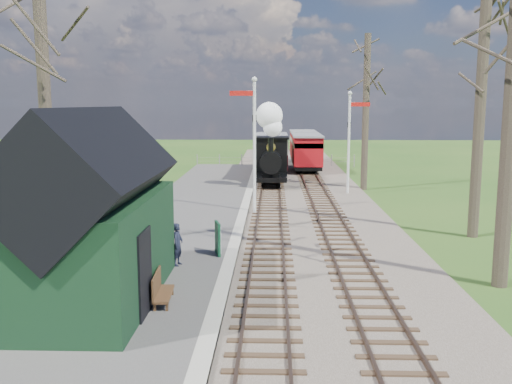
# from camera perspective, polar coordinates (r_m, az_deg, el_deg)

# --- Properties ---
(distant_hills) EXTENTS (114.40, 48.00, 22.02)m
(distant_hills) POSITION_cam_1_polar(r_m,az_deg,el_deg) (76.94, 2.66, -7.18)
(distant_hills) COLOR #385B23
(distant_hills) RESTS_ON ground
(ballast_bed) EXTENTS (8.00, 60.00, 0.10)m
(ballast_bed) POSITION_cam_1_polar(r_m,az_deg,el_deg) (31.97, 3.80, -0.17)
(ballast_bed) COLOR brown
(ballast_bed) RESTS_ON ground
(track_near) EXTENTS (1.60, 60.00, 0.15)m
(track_near) POSITION_cam_1_polar(r_m,az_deg,el_deg) (31.95, 1.47, -0.07)
(track_near) COLOR brown
(track_near) RESTS_ON ground
(track_far) EXTENTS (1.60, 60.00, 0.15)m
(track_far) POSITION_cam_1_polar(r_m,az_deg,el_deg) (32.04, 6.12, -0.09)
(track_far) COLOR brown
(track_far) RESTS_ON ground
(platform) EXTENTS (5.00, 44.00, 0.20)m
(platform) POSITION_cam_1_polar(r_m,az_deg,el_deg) (24.35, -6.92, -2.96)
(platform) COLOR #474442
(platform) RESTS_ON ground
(coping_strip) EXTENTS (0.40, 44.00, 0.21)m
(coping_strip) POSITION_cam_1_polar(r_m,az_deg,el_deg) (24.11, -1.50, -3.00)
(coping_strip) COLOR #B2AD9E
(coping_strip) RESTS_ON ground
(station_shed) EXTENTS (3.25, 6.30, 4.78)m
(station_shed) POSITION_cam_1_polar(r_m,az_deg,el_deg) (14.54, -16.14, -2.58)
(station_shed) COLOR black
(station_shed) RESTS_ON platform
(semaphore_near) EXTENTS (1.22, 0.24, 6.22)m
(semaphore_near) POSITION_cam_1_polar(r_m,az_deg,el_deg) (25.62, -0.31, 5.64)
(semaphore_near) COLOR silver
(semaphore_near) RESTS_ON ground
(semaphore_far) EXTENTS (1.22, 0.24, 5.72)m
(semaphore_far) POSITION_cam_1_polar(r_m,az_deg,el_deg) (31.88, 9.41, 5.67)
(semaphore_far) COLOR silver
(semaphore_far) RESTS_ON ground
(bare_trees) EXTENTS (15.51, 22.39, 12.00)m
(bare_trees) POSITION_cam_1_polar(r_m,az_deg,el_deg) (19.69, 5.25, 9.25)
(bare_trees) COLOR #382D23
(bare_trees) RESTS_ON ground
(fence_line) EXTENTS (12.60, 0.08, 1.00)m
(fence_line) POSITION_cam_1_polar(r_m,az_deg,el_deg) (45.78, 1.95, 3.21)
(fence_line) COLOR slate
(fence_line) RESTS_ON ground
(locomotive) EXTENTS (1.97, 4.61, 4.94)m
(locomotive) POSITION_cam_1_polar(r_m,az_deg,el_deg) (34.51, 1.49, 4.21)
(locomotive) COLOR black
(locomotive) RESTS_ON ground
(coach) EXTENTS (2.30, 7.90, 2.42)m
(coach) POSITION_cam_1_polar(r_m,az_deg,el_deg) (40.61, 1.55, 4.05)
(coach) COLOR black
(coach) RESTS_ON ground
(red_carriage_a) EXTENTS (2.13, 5.28, 2.24)m
(red_carriage_a) POSITION_cam_1_polar(r_m,az_deg,el_deg) (42.21, 5.10, 4.05)
(red_carriage_a) COLOR black
(red_carriage_a) RESTS_ON ground
(red_carriage_b) EXTENTS (2.13, 5.28, 2.24)m
(red_carriage_b) POSITION_cam_1_polar(r_m,az_deg,el_deg) (47.69, 4.72, 4.61)
(red_carriage_b) COLOR black
(red_carriage_b) RESTS_ON ground
(sign_board) EXTENTS (0.27, 0.73, 1.07)m
(sign_board) POSITION_cam_1_polar(r_m,az_deg,el_deg) (18.55, -3.83, -4.65)
(sign_board) COLOR #0D3F23
(sign_board) RESTS_ON platform
(bench) EXTENTS (0.47, 1.36, 0.76)m
(bench) POSITION_cam_1_polar(r_m,az_deg,el_deg) (14.39, -9.60, -9.51)
(bench) COLOR #4A301A
(bench) RESTS_ON platform
(person) EXTENTS (0.40, 0.53, 1.30)m
(person) POSITION_cam_1_polar(r_m,az_deg,el_deg) (17.43, -7.85, -5.21)
(person) COLOR black
(person) RESTS_ON platform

